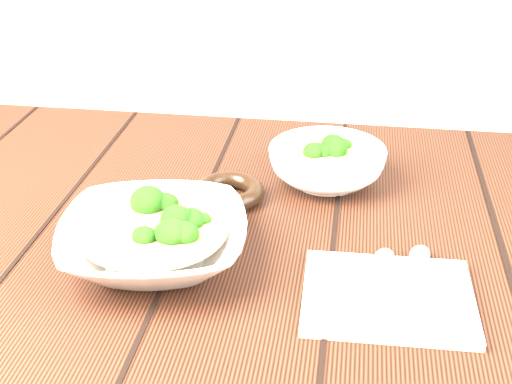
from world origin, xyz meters
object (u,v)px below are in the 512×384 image
Objects in this scene: soup_bowl_back at (327,164)px; soup_bowl_front at (154,240)px; table at (207,296)px; trivet at (228,192)px; napkin at (388,297)px.

soup_bowl_front is at bearing -128.46° from soup_bowl_back.
trivet is (0.02, 0.08, 0.13)m from table.
table is 0.31m from napkin.
napkin is at bearing -8.16° from soup_bowl_front.
soup_bowl_back is 0.31m from napkin.
trivet is at bearing 76.26° from table.
table is at bearing 149.76° from napkin.
soup_bowl_front reaches higher than trivet.
soup_bowl_back is 1.16× the size of napkin.
table is 0.16m from trivet.
trivet is at bearing -150.13° from soup_bowl_back.
trivet is at bearing 70.15° from soup_bowl_front.
table is 0.18m from soup_bowl_front.
soup_bowl_front is 1.38× the size of napkin.
soup_bowl_back reaches higher than napkin.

